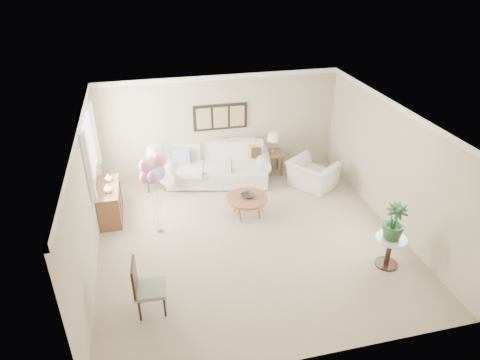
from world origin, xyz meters
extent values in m
plane|color=tan|center=(0.00, 0.00, 0.00)|extent=(6.00, 6.00, 0.00)
cube|color=beige|center=(0.00, 3.00, 1.30)|extent=(6.00, 0.04, 2.60)
cube|color=beige|center=(0.00, -3.00, 1.30)|extent=(6.00, 0.04, 2.60)
cube|color=beige|center=(-3.00, 0.00, 1.30)|extent=(0.04, 6.00, 2.60)
cube|color=beige|center=(3.00, 0.00, 1.30)|extent=(0.04, 6.00, 2.60)
cube|color=white|center=(0.00, 0.00, 2.59)|extent=(6.00, 6.00, 0.02)
cube|color=white|center=(0.00, 2.97, 2.54)|extent=(6.00, 0.06, 0.12)
cube|color=white|center=(-2.97, 0.00, 2.54)|extent=(0.06, 6.00, 0.12)
cube|color=white|center=(2.97, 0.00, 2.54)|extent=(0.06, 6.00, 0.12)
cube|color=white|center=(-2.98, 1.50, 1.65)|extent=(0.04, 1.40, 1.20)
cube|color=white|center=(-2.94, 0.65, 1.65)|extent=(0.10, 0.22, 1.40)
cube|color=white|center=(-2.94, 2.35, 1.65)|extent=(0.10, 0.22, 1.40)
cube|color=black|center=(0.00, 2.97, 1.55)|extent=(1.35, 0.04, 0.65)
cube|color=#8C8C59|center=(-0.42, 2.94, 1.55)|extent=(0.36, 0.02, 0.52)
cube|color=#8C8C59|center=(0.00, 2.94, 1.55)|extent=(0.36, 0.02, 0.52)
cube|color=#8C8C59|center=(0.42, 2.94, 1.55)|extent=(0.36, 0.02, 0.52)
cube|color=silver|center=(-0.20, 2.48, 0.25)|extent=(2.62, 1.53, 0.40)
cube|color=silver|center=(-0.20, 2.85, 0.69)|extent=(2.45, 0.79, 0.61)
cylinder|color=silver|center=(-1.37, 2.48, 0.50)|extent=(0.57, 1.06, 0.36)
cylinder|color=silver|center=(0.98, 2.48, 0.50)|extent=(0.57, 1.06, 0.36)
cube|color=silver|center=(-0.90, 2.42, 0.49)|extent=(0.83, 0.93, 0.13)
cube|color=silver|center=(-0.20, 2.42, 0.49)|extent=(0.83, 0.93, 0.13)
cube|color=silver|center=(0.51, 2.42, 0.49)|extent=(0.83, 0.93, 0.13)
cube|color=#889EB7|center=(-1.07, 2.61, 0.74)|extent=(0.42, 0.13, 0.42)
cube|color=gold|center=(0.58, 2.61, 0.74)|extent=(0.42, 0.13, 0.42)
cube|color=#312318|center=(0.75, 2.53, 0.67)|extent=(0.38, 0.11, 0.38)
cube|color=silver|center=(-0.20, 2.48, 0.02)|extent=(2.23, 0.89, 0.04)
cube|color=brown|center=(-1.73, 2.53, 0.51)|extent=(0.50, 0.45, 0.07)
cube|color=brown|center=(-1.93, 2.35, 0.24)|extent=(0.05, 0.05, 0.47)
cube|color=brown|center=(-1.53, 2.35, 0.24)|extent=(0.05, 0.05, 0.47)
cube|color=brown|center=(-1.93, 2.71, 0.24)|extent=(0.05, 0.05, 0.47)
cube|color=brown|center=(-1.53, 2.71, 0.24)|extent=(0.05, 0.05, 0.47)
cube|color=brown|center=(1.27, 2.65, 0.55)|extent=(0.54, 0.49, 0.08)
cube|color=brown|center=(1.05, 2.45, 0.26)|extent=(0.05, 0.05, 0.51)
cube|color=brown|center=(1.49, 2.45, 0.26)|extent=(0.05, 0.05, 0.51)
cube|color=brown|center=(1.05, 2.85, 0.26)|extent=(0.05, 0.05, 0.51)
cube|color=brown|center=(1.49, 2.85, 0.26)|extent=(0.05, 0.05, 0.51)
cylinder|color=gray|center=(-1.73, 2.53, 0.57)|extent=(0.14, 0.14, 0.06)
cylinder|color=gray|center=(-1.73, 2.53, 0.75)|extent=(0.04, 0.04, 0.29)
cone|color=silver|center=(-1.73, 2.53, 1.01)|extent=(0.33, 0.33, 0.23)
cylinder|color=gray|center=(1.27, 2.65, 0.62)|extent=(0.13, 0.13, 0.06)
cylinder|color=gray|center=(1.27, 2.65, 0.79)|extent=(0.04, 0.04, 0.28)
cone|color=silver|center=(1.27, 2.65, 1.04)|extent=(0.31, 0.31, 0.22)
cylinder|color=olive|center=(0.15, 0.85, 0.43)|extent=(0.90, 0.90, 0.05)
cylinder|color=olive|center=(0.36, 1.06, 0.20)|extent=(0.04, 0.04, 0.41)
cylinder|color=olive|center=(-0.06, 1.06, 0.20)|extent=(0.04, 0.04, 0.41)
cylinder|color=olive|center=(-0.06, 0.64, 0.20)|extent=(0.04, 0.04, 0.41)
cylinder|color=olive|center=(0.36, 0.64, 0.20)|extent=(0.04, 0.04, 0.41)
imported|color=black|center=(0.17, 0.86, 0.49)|extent=(0.38, 0.38, 0.07)
imported|color=silver|center=(2.02, 1.72, 0.34)|extent=(1.36, 1.39, 0.68)
cylinder|color=silver|center=(2.28, -1.39, 0.60)|extent=(0.57, 0.57, 0.04)
cylinder|color=#321711|center=(2.28, -1.39, 0.29)|extent=(0.09, 0.09, 0.57)
cylinder|color=#321711|center=(2.28, -1.39, 0.00)|extent=(0.42, 0.42, 0.01)
imported|color=#1A451A|center=(2.27, -1.39, 0.97)|extent=(0.48, 0.48, 0.71)
cube|color=gray|center=(-2.05, -1.51, 0.44)|extent=(0.52, 0.52, 0.07)
cylinder|color=#321711|center=(-2.25, -1.71, 0.20)|extent=(0.04, 0.04, 0.41)
cylinder|color=#321711|center=(-1.86, -1.71, 0.20)|extent=(0.04, 0.04, 0.41)
cylinder|color=#321711|center=(-2.25, -1.32, 0.20)|extent=(0.04, 0.04, 0.41)
cylinder|color=#321711|center=(-1.86, -1.32, 0.20)|extent=(0.04, 0.04, 0.41)
cube|color=#321711|center=(-2.27, -1.51, 0.73)|extent=(0.07, 0.47, 0.54)
cube|color=brown|center=(-2.76, 1.50, 0.37)|extent=(0.45, 1.20, 0.74)
cube|color=#321711|center=(-2.75, 1.20, 0.37)|extent=(0.46, 0.02, 0.70)
cube|color=#321711|center=(-2.75, 1.80, 0.37)|extent=(0.46, 0.02, 0.70)
imported|color=silver|center=(-2.74, 1.27, 0.83)|extent=(0.23, 0.23, 0.19)
imported|color=beige|center=(-2.74, 1.76, 0.83)|extent=(0.22, 0.22, 0.18)
cube|color=gray|center=(-1.78, 0.68, 0.04)|extent=(0.10, 0.10, 0.08)
ellipsoid|color=pink|center=(-1.92, 0.64, 1.33)|extent=(0.27, 0.27, 0.31)
cylinder|color=silver|center=(-1.85, 0.66, 0.63)|extent=(0.01, 0.01, 1.10)
ellipsoid|color=#BF87EA|center=(-1.68, 0.63, 1.41)|extent=(0.27, 0.27, 0.31)
cylinder|color=silver|center=(-1.73, 0.66, 0.66)|extent=(0.01, 0.01, 1.17)
ellipsoid|color=#FFF253|center=(-1.81, 0.73, 1.57)|extent=(0.27, 0.27, 0.31)
cylinder|color=silver|center=(-1.80, 0.71, 0.74)|extent=(0.01, 0.01, 1.33)
ellipsoid|color=pink|center=(-1.64, 0.73, 1.64)|extent=(0.27, 0.27, 0.31)
cylinder|color=silver|center=(-1.71, 0.70, 0.78)|extent=(0.01, 0.01, 1.41)
ellipsoid|color=#BF87EA|center=(-1.78, 0.52, 1.38)|extent=(0.27, 0.27, 0.31)
cylinder|color=silver|center=(-1.78, 0.60, 0.65)|extent=(0.01, 0.01, 1.15)
ellipsoid|color=pink|center=(-1.91, 0.68, 1.55)|extent=(0.27, 0.27, 0.31)
cylinder|color=silver|center=(-1.84, 0.68, 0.74)|extent=(0.01, 0.01, 1.32)
camera|label=1|loc=(-1.85, -6.85, 5.26)|focal=32.00mm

